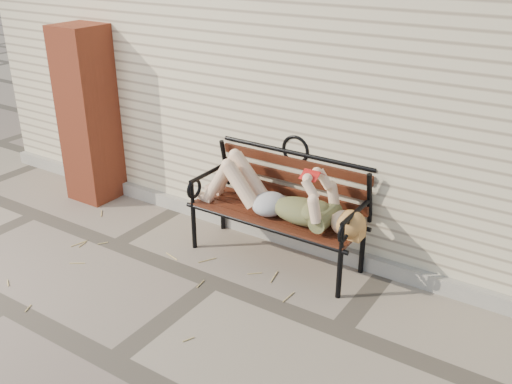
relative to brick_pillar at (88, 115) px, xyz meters
The scene contains 7 objects.
ground 2.62m from the brick_pillar, 18.06° to the right, with size 80.00×80.00×0.00m, color gray.
house_wall 3.26m from the brick_pillar, 44.37° to the left, with size 8.00×4.00×3.00m, color beige.
foundation_strip 2.49m from the brick_pillar, ahead, with size 8.00×0.10×0.15m, color #AEAA9D.
brick_pillar is the anchor object (origin of this frame).
garden_bench 2.57m from the brick_pillar, ahead, with size 1.80×0.72×1.16m.
reading_woman 2.59m from the brick_pillar, ahead, with size 1.69×0.38×0.53m.
straw_scatter 2.02m from the brick_pillar, 36.84° to the right, with size 2.71×1.76×0.01m.
Camera 1 is at (2.70, -3.43, 2.87)m, focal length 40.00 mm.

